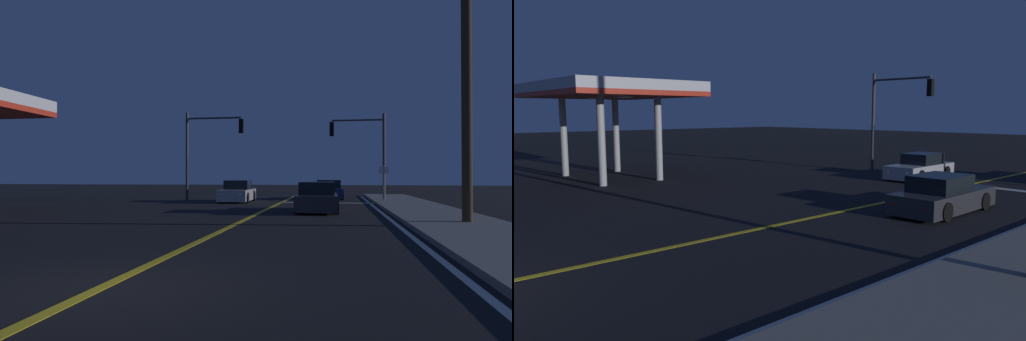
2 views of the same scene
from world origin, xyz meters
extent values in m
plane|color=black|center=(0.00, 0.00, 0.00)|extent=(160.00, 160.00, 0.00)
cube|color=slate|center=(7.08, 11.62, 0.07)|extent=(3.20, 41.83, 0.15)
cube|color=gold|center=(0.00, 11.62, 0.01)|extent=(0.20, 39.50, 0.01)
cube|color=silver|center=(5.23, 11.62, 0.01)|extent=(0.16, 39.50, 0.01)
cube|color=silver|center=(2.74, 21.74, 0.01)|extent=(5.48, 0.50, 0.01)
cube|color=#2D2D33|center=(2.44, 14.88, 0.44)|extent=(1.84, 4.58, 0.68)
cube|color=black|center=(2.44, 14.61, 1.04)|extent=(1.55, 2.12, 0.60)
cylinder|color=black|center=(1.59, 16.28, 0.32)|extent=(0.23, 0.64, 0.64)
cylinder|color=black|center=(3.24, 16.30, 0.32)|extent=(0.23, 0.64, 0.64)
cylinder|color=black|center=(1.63, 13.45, 0.32)|extent=(0.23, 0.64, 0.64)
cylinder|color=black|center=(3.28, 13.48, 0.32)|extent=(0.23, 0.64, 0.64)
sphere|color=#FFF4CC|center=(1.85, 17.09, 0.52)|extent=(0.18, 0.18, 0.18)
sphere|color=#FFF4CC|center=(2.95, 17.10, 0.52)|extent=(0.18, 0.18, 0.18)
sphere|color=red|center=(1.92, 12.64, 0.52)|extent=(0.14, 0.14, 0.14)
sphere|color=red|center=(3.02, 12.66, 0.52)|extent=(0.14, 0.14, 0.14)
cube|color=#B2B5BA|center=(-2.80, 22.07, 0.44)|extent=(1.86, 4.44, 0.68)
cube|color=black|center=(-2.81, 22.33, 1.04)|extent=(1.54, 2.06, 0.60)
cylinder|color=black|center=(-1.95, 20.74, 0.32)|extent=(0.24, 0.65, 0.64)
cylinder|color=black|center=(-3.55, 20.68, 0.32)|extent=(0.24, 0.65, 0.64)
cylinder|color=black|center=(-2.04, 23.45, 0.32)|extent=(0.24, 0.65, 0.64)
cylinder|color=black|center=(-3.64, 23.40, 0.32)|extent=(0.24, 0.65, 0.64)
sphere|color=#FFF4CC|center=(-2.19, 19.96, 0.52)|extent=(0.18, 0.18, 0.18)
sphere|color=#FFF4CC|center=(-3.26, 19.92, 0.52)|extent=(0.18, 0.18, 0.18)
sphere|color=red|center=(-2.34, 24.22, 0.52)|extent=(0.14, 0.14, 0.14)
sphere|color=red|center=(-3.40, 24.19, 0.52)|extent=(0.14, 0.14, 0.14)
cube|color=navy|center=(2.78, 26.70, 0.44)|extent=(1.93, 4.53, 0.68)
cube|color=black|center=(2.78, 26.43, 1.04)|extent=(1.63, 2.10, 0.60)
cylinder|color=black|center=(1.89, 28.08, 0.32)|extent=(0.23, 0.64, 0.64)
cylinder|color=black|center=(3.62, 28.11, 0.32)|extent=(0.23, 0.64, 0.64)
cylinder|color=black|center=(1.93, 25.29, 0.32)|extent=(0.23, 0.64, 0.64)
cylinder|color=black|center=(3.67, 25.32, 0.32)|extent=(0.23, 0.64, 0.64)
sphere|color=#FFF4CC|center=(2.17, 28.88, 0.52)|extent=(0.18, 0.18, 0.18)
sphere|color=#FFF4CC|center=(3.32, 28.90, 0.52)|extent=(0.18, 0.18, 0.18)
sphere|color=red|center=(2.24, 24.49, 0.52)|extent=(0.14, 0.14, 0.14)
sphere|color=red|center=(3.39, 24.51, 0.52)|extent=(0.14, 0.14, 0.14)
cylinder|color=#38383D|center=(6.28, 24.04, 2.80)|extent=(0.18, 0.18, 5.59)
cylinder|color=#38383D|center=(4.64, 24.04, 5.19)|extent=(3.27, 0.12, 0.12)
cube|color=black|center=(3.01, 24.04, 4.64)|extent=(0.28, 0.28, 0.90)
sphere|color=red|center=(3.01, 24.04, 4.91)|extent=(0.22, 0.22, 0.22)
sphere|color=#4C2D05|center=(3.01, 24.04, 4.64)|extent=(0.22, 0.22, 0.22)
sphere|color=#0A3814|center=(3.01, 24.04, 4.37)|extent=(0.22, 0.22, 0.22)
cylinder|color=#38383D|center=(-6.28, 22.64, 2.87)|extent=(0.18, 0.18, 5.75)
cylinder|color=#38383D|center=(-4.48, 22.64, 5.35)|extent=(3.60, 0.12, 0.12)
cube|color=black|center=(-2.67, 22.64, 4.80)|extent=(0.28, 0.28, 0.90)
sphere|color=red|center=(-2.67, 22.64, 5.07)|extent=(0.22, 0.22, 0.22)
sphere|color=#4C2D05|center=(-2.67, 22.64, 4.80)|extent=(0.22, 0.22, 0.22)
sphere|color=#0A3814|center=(-2.67, 22.64, 4.53)|extent=(0.22, 0.22, 0.22)
cylinder|color=#42301E|center=(7.38, 9.50, 5.71)|extent=(0.32, 0.32, 11.42)
cylinder|color=slate|center=(5.98, 21.24, 1.10)|extent=(0.06, 0.06, 2.20)
cube|color=white|center=(5.98, 21.24, 1.95)|extent=(0.56, 0.08, 0.40)
camera|label=1|loc=(3.28, -5.99, 1.58)|focal=32.24mm
camera|label=2|loc=(10.85, -0.92, 3.49)|focal=33.98mm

